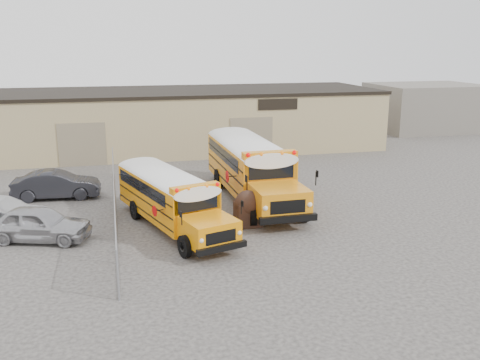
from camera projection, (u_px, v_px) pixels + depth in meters
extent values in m
plane|color=#312F2D|center=(249.00, 227.00, 24.69)|extent=(120.00, 120.00, 0.00)
cube|color=tan|center=(188.00, 120.00, 42.96)|extent=(30.00, 10.00, 4.50)
cube|color=black|center=(187.00, 91.00, 42.39)|extent=(30.20, 10.20, 0.25)
cube|color=black|center=(278.00, 104.00, 39.18)|extent=(3.00, 0.08, 0.80)
cube|color=gray|center=(82.00, 145.00, 36.62)|extent=(3.20, 0.08, 3.00)
cube|color=gray|center=(251.00, 138.00, 39.33)|extent=(3.20, 0.08, 3.00)
cylinder|color=#999CA2|center=(118.00, 275.00, 17.46)|extent=(0.07, 0.07, 1.80)
cylinder|color=#999CA2|center=(117.00, 243.00, 20.29)|extent=(0.07, 0.07, 1.80)
cylinder|color=#999CA2|center=(115.00, 219.00, 23.11)|extent=(0.07, 0.07, 1.80)
cylinder|color=#999CA2|center=(115.00, 199.00, 25.94)|extent=(0.07, 0.07, 1.80)
cylinder|color=#999CA2|center=(114.00, 184.00, 28.76)|extent=(0.07, 0.07, 1.80)
cylinder|color=#999CA2|center=(114.00, 171.00, 31.59)|extent=(0.07, 0.07, 1.80)
cylinder|color=#999CA2|center=(113.00, 161.00, 34.41)|extent=(0.07, 0.07, 1.80)
cylinder|color=#999CA2|center=(114.00, 182.00, 25.72)|extent=(0.05, 18.00, 0.05)
cylinder|color=#999CA2|center=(116.00, 216.00, 26.15)|extent=(0.05, 18.00, 0.05)
cube|color=#999CA2|center=(115.00, 199.00, 25.94)|extent=(0.02, 18.00, 1.70)
cube|color=slate|center=(426.00, 107.00, 52.16)|extent=(10.00, 8.00, 4.40)
cube|color=orange|center=(127.00, 172.00, 29.35)|extent=(4.13, 7.07, 1.81)
cube|color=orange|center=(158.00, 198.00, 25.86)|extent=(2.44, 2.44, 1.02)
cube|color=black|center=(150.00, 176.00, 26.45)|extent=(1.74, 0.60, 0.66)
cube|color=white|center=(126.00, 154.00, 29.09)|extent=(4.15, 7.14, 0.35)
cube|color=orange|center=(148.00, 164.00, 26.48)|extent=(2.20, 1.07, 0.32)
sphere|color=#E50705|center=(131.00, 165.00, 25.82)|extent=(0.18, 0.18, 0.18)
sphere|color=#E50705|center=(167.00, 161.00, 26.75)|extent=(0.18, 0.18, 0.18)
sphere|color=orange|center=(141.00, 164.00, 26.08)|extent=(0.18, 0.18, 0.18)
sphere|color=orange|center=(157.00, 162.00, 26.50)|extent=(0.18, 0.18, 0.18)
cube|color=black|center=(167.00, 212.00, 25.09)|extent=(2.12, 0.84, 0.25)
cube|color=black|center=(109.00, 174.00, 32.38)|extent=(2.12, 0.82, 0.25)
cube|color=black|center=(127.00, 174.00, 29.37)|extent=(4.13, 6.95, 0.05)
cube|color=black|center=(125.00, 163.00, 29.45)|extent=(3.84, 6.07, 0.55)
cylinder|color=black|center=(137.00, 211.00, 25.54)|extent=(0.51, 0.95, 0.92)
cylinder|color=black|center=(177.00, 205.00, 26.59)|extent=(0.51, 0.95, 0.92)
cylinder|color=black|center=(102.00, 186.00, 30.17)|extent=(0.51, 0.95, 0.92)
cylinder|color=black|center=(138.00, 181.00, 31.22)|extent=(0.51, 0.95, 0.92)
cylinder|color=#BF0505|center=(114.00, 183.00, 26.67)|extent=(0.17, 0.48, 0.49)
cube|color=orange|center=(221.00, 144.00, 35.87)|extent=(2.95, 8.42, 2.25)
cube|color=orange|center=(242.00, 169.00, 30.95)|extent=(2.48, 2.48, 1.26)
cube|color=black|center=(237.00, 146.00, 31.82)|extent=(2.25, 0.12, 0.82)
cube|color=white|center=(221.00, 125.00, 35.55)|extent=(2.95, 8.51, 0.44)
cube|color=orange|center=(236.00, 134.00, 31.89)|extent=(2.71, 0.61, 0.40)
sphere|color=#E50705|center=(218.00, 133.00, 31.33)|extent=(0.22, 0.22, 0.22)
sphere|color=#E50705|center=(255.00, 131.00, 31.90)|extent=(0.22, 0.22, 0.22)
sphere|color=orange|center=(228.00, 132.00, 31.49)|extent=(0.22, 0.22, 0.22)
sphere|color=orange|center=(245.00, 132.00, 31.74)|extent=(0.22, 0.22, 0.22)
cube|color=black|center=(248.00, 182.00, 29.86)|extent=(2.70, 0.31, 0.31)
cube|color=black|center=(209.00, 147.00, 40.09)|extent=(2.70, 0.28, 0.31)
cube|color=black|center=(221.00, 145.00, 35.89)|extent=(2.99, 8.25, 0.07)
cube|color=black|center=(220.00, 134.00, 36.02)|extent=(2.95, 7.10, 0.68)
cylinder|color=black|center=(220.00, 180.00, 30.90)|extent=(0.34, 1.15, 1.14)
cylinder|color=black|center=(263.00, 177.00, 31.54)|extent=(0.34, 1.15, 1.14)
cylinder|color=black|center=(198.00, 156.00, 37.39)|extent=(0.34, 1.15, 1.14)
cylinder|color=black|center=(234.00, 154.00, 38.04)|extent=(0.34, 1.15, 1.14)
cylinder|color=#BF0505|center=(202.00, 151.00, 32.70)|extent=(0.05, 0.62, 0.62)
cube|color=black|center=(248.00, 214.00, 24.81)|extent=(1.19, 1.08, 1.13)
sphere|color=black|center=(248.00, 204.00, 24.68)|extent=(1.24, 1.24, 1.24)
imported|color=#B0B0B5|center=(38.00, 224.00, 22.89)|extent=(4.78, 3.07, 1.51)
imported|color=silver|center=(1.00, 212.00, 24.68)|extent=(5.19, 3.35, 1.40)
imported|color=black|center=(56.00, 185.00, 29.17)|extent=(4.70, 1.86, 1.52)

